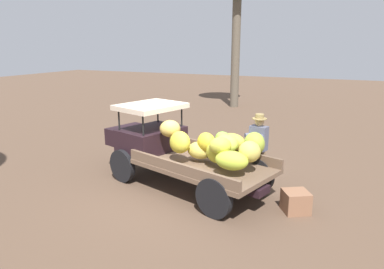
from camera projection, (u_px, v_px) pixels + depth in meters
The scene contains 4 objects.
ground_plane at pixel (180, 187), 8.23m from camera, with size 60.00×60.00×0.00m, color brown.
truck at pixel (180, 147), 8.18m from camera, with size 4.66×2.75×1.84m.
farmer at pixel (258, 145), 8.19m from camera, with size 0.52×0.49×1.71m.
wooden_crate at pixel (296, 202), 6.96m from camera, with size 0.47×0.49×0.43m, color #885C42.
Camera 1 is at (-3.41, 6.87, 3.26)m, focal length 32.58 mm.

